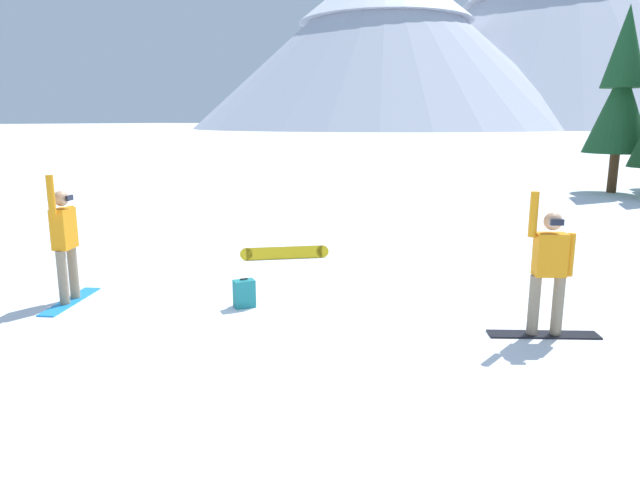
# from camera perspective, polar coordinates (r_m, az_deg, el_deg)

# --- Properties ---
(ground_plane) EXTENTS (800.00, 800.00, 0.00)m
(ground_plane) POSITION_cam_1_polar(r_m,az_deg,el_deg) (7.14, -6.44, -12.05)
(ground_plane) COLOR white
(snowboarder_foreground) EXTENTS (0.85, 1.45, 2.08)m
(snowboarder_foreground) POSITION_cam_1_polar(r_m,az_deg,el_deg) (9.88, -24.21, -0.18)
(snowboarder_foreground) COLOR #1E8CD8
(snowboarder_foreground) RESTS_ON ground_plane
(snowboarder_midground) EXTENTS (1.45, 0.94, 1.98)m
(snowboarder_midground) POSITION_cam_1_polar(r_m,az_deg,el_deg) (8.20, 21.98, -2.76)
(snowboarder_midground) COLOR black
(snowboarder_midground) RESTS_ON ground_plane
(loose_snowboard_near_left) EXTENTS (1.54, 1.26, 0.26)m
(loose_snowboard_near_left) POSITION_cam_1_polar(r_m,az_deg,el_deg) (12.10, -3.56, -1.26)
(loose_snowboard_near_left) COLOR yellow
(loose_snowboard_near_left) RESTS_ON ground_plane
(backpack_teal) EXTENTS (0.37, 0.38, 0.47)m
(backpack_teal) POSITION_cam_1_polar(r_m,az_deg,el_deg) (9.06, -7.63, -5.37)
(backpack_teal) COLOR #1E7A7F
(backpack_teal) RESTS_ON ground_plane
(pine_tree_slender) EXTENTS (2.55, 2.55, 7.25)m
(pine_tree_slender) POSITION_cam_1_polar(r_m,az_deg,el_deg) (25.90, 28.00, 12.93)
(pine_tree_slender) COLOR #472D19
(pine_tree_slender) RESTS_ON ground_plane
(peak_west_ridge) EXTENTS (129.19, 129.19, 57.18)m
(peak_west_ridge) POSITION_cam_1_polar(r_m,az_deg,el_deg) (202.92, 6.58, 19.53)
(peak_west_ridge) COLOR #B2B7C6
(peak_west_ridge) RESTS_ON ground_plane
(peak_north_spur) EXTENTS (180.92, 180.92, 78.54)m
(peak_north_spur) POSITION_cam_1_polar(r_m,az_deg,el_deg) (257.49, 23.55, 19.54)
(peak_north_spur) COLOR #B2B7C6
(peak_north_spur) RESTS_ON ground_plane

